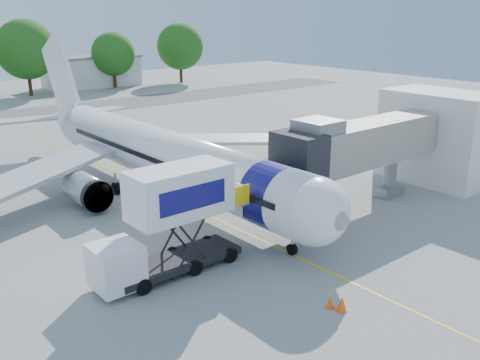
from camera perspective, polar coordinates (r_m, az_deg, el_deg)
ground at (r=36.65m, az=-5.07°, el=-3.00°), size 160.00×160.00×0.00m
guidance_line at (r=36.64m, az=-5.07°, el=-3.00°), size 0.15×70.00×0.01m
taxiway_strip at (r=74.03m, az=-24.23°, el=6.06°), size 120.00×10.00×0.01m
aircraft at (r=39.06m, az=-8.67°, el=2.71°), size 34.17×37.73×11.35m
jet_bridge at (r=35.76m, az=11.95°, el=3.45°), size 13.90×3.20×6.60m
terminal_stub at (r=44.51m, az=20.36°, el=4.36°), size 5.00×8.00×7.00m
catering_hiloader at (r=26.98m, az=-7.57°, el=-4.54°), size 8.50×2.44×5.50m
ground_tug at (r=29.14m, az=21.81°, el=-8.36°), size 3.85×3.04×1.37m
safety_cone_a at (r=25.08m, az=9.61°, el=-12.74°), size 0.38×0.38×0.60m
safety_cone_b at (r=24.90m, az=10.81°, el=-12.87°), size 0.47×0.47×0.74m
outbuilding_right at (r=99.85m, az=-15.51°, el=11.12°), size 16.40×7.40×5.30m
tree_e at (r=91.49m, az=-21.87°, el=12.81°), size 9.24×9.24×11.78m
tree_f at (r=97.18m, az=-13.38°, el=12.95°), size 7.44×7.44×9.49m
tree_g at (r=102.26m, az=-6.41°, el=13.97°), size 8.49×8.49×10.83m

